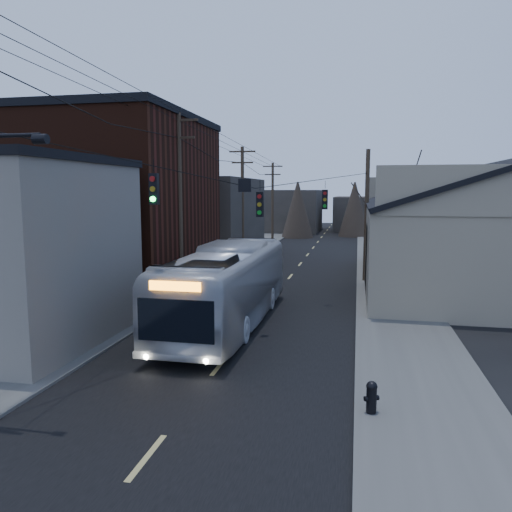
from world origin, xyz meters
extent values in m
cube|color=black|center=(0.00, 30.00, 0.01)|extent=(9.00, 110.00, 0.02)
cube|color=#474744|center=(-6.50, 30.00, 0.06)|extent=(4.00, 110.00, 0.12)
cube|color=#474744|center=(6.50, 30.00, 0.06)|extent=(4.00, 110.00, 0.12)
cube|color=#6C635A|center=(-9.00, 9.00, 3.50)|extent=(8.00, 8.00, 7.00)
cube|color=black|center=(-10.00, 20.00, 5.00)|extent=(10.00, 12.00, 10.00)
cube|color=#332F29|center=(-9.50, 36.00, 3.50)|extent=(9.00, 14.00, 7.00)
cube|color=#7B6F5A|center=(13.00, 25.00, 2.50)|extent=(16.00, 20.00, 5.00)
cube|color=black|center=(9.00, 25.00, 6.30)|extent=(8.16, 20.60, 2.86)
cube|color=#332F29|center=(-6.00, 65.00, 3.00)|extent=(10.00, 12.00, 6.00)
cube|color=#332F29|center=(7.00, 70.00, 2.50)|extent=(12.00, 14.00, 5.00)
cone|color=black|center=(6.50, 20.00, 3.60)|extent=(0.40, 0.40, 7.20)
cylinder|color=#382B1E|center=(-5.00, 18.00, 5.00)|extent=(0.28, 0.28, 10.00)
cube|color=#382B1E|center=(-5.00, 18.00, 9.60)|extent=(2.20, 0.12, 0.12)
cylinder|color=#382B1E|center=(-5.00, 33.00, 4.75)|extent=(0.28, 0.28, 9.50)
cube|color=#382B1E|center=(-5.00, 33.00, 9.10)|extent=(2.20, 0.12, 0.12)
cylinder|color=#382B1E|center=(-5.00, 48.00, 4.50)|extent=(0.28, 0.28, 9.00)
cube|color=#382B1E|center=(-5.00, 48.00, 8.60)|extent=(2.20, 0.12, 0.12)
cylinder|color=#382B1E|center=(5.00, 25.00, 4.25)|extent=(0.28, 0.28, 8.50)
cube|color=black|center=(-2.00, 7.50, 5.95)|extent=(0.28, 0.20, 1.00)
cube|color=black|center=(0.60, 12.00, 5.35)|extent=(0.28, 0.20, 1.00)
cube|color=black|center=(2.80, 18.00, 5.45)|extent=(0.28, 0.20, 1.00)
imported|color=#ACB0B8|center=(-1.06, 13.06, 1.76)|extent=(3.04, 12.63, 3.51)
imported|color=#ADB0B4|center=(-4.30, 26.91, 0.72)|extent=(1.57, 4.38, 1.44)
cylinder|color=black|center=(4.93, 5.07, 0.46)|extent=(0.27, 0.27, 0.68)
sphere|color=black|center=(4.93, 5.07, 0.83)|extent=(0.29, 0.29, 0.29)
cylinder|color=black|center=(4.93, 5.07, 0.51)|extent=(0.42, 0.29, 0.14)
camera|label=1|loc=(4.46, -7.71, 5.90)|focal=35.00mm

